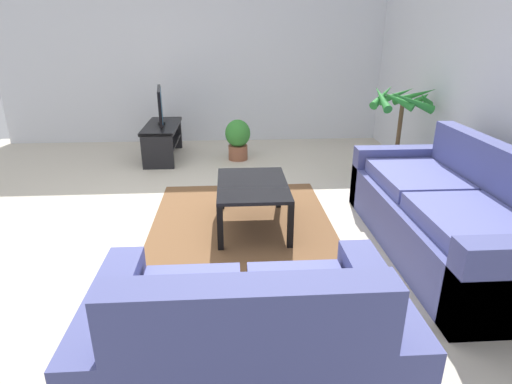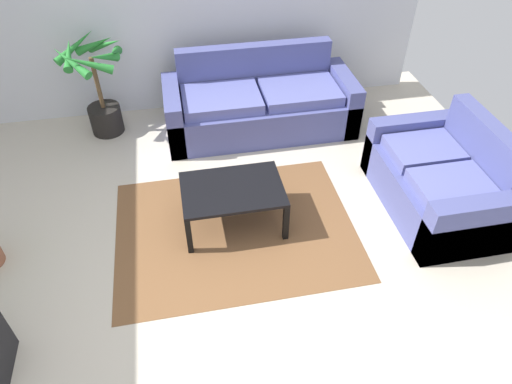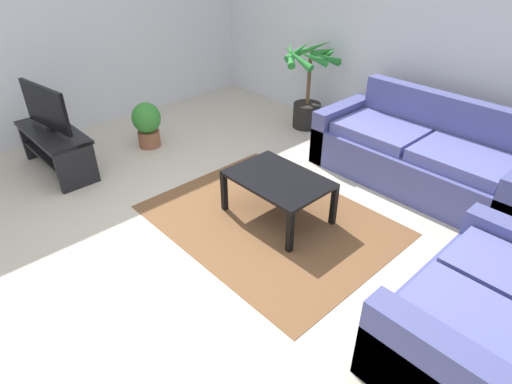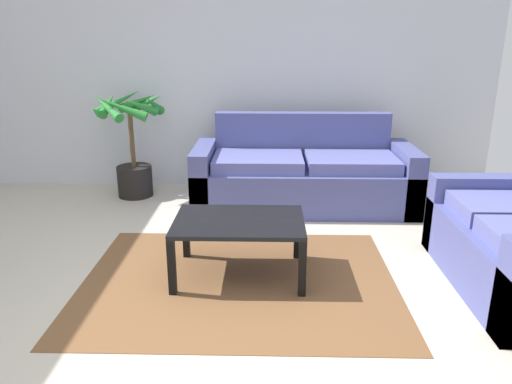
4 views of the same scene
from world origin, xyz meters
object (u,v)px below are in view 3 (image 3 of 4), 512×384
couch_main (419,157)px  couch_loveseat (490,321)px  tv_stand (56,144)px  potted_palm (309,88)px  tv (46,107)px  coffee_table (278,183)px  potted_plant_small (147,123)px

couch_main → couch_loveseat: (1.41, -1.69, -0.01)m
tv_stand → potted_palm: size_ratio=0.97×
potted_palm → tv: bearing=-110.2°
tv_stand → coffee_table: size_ratio=1.20×
couch_main → couch_loveseat: same height
couch_main → coffee_table: (-0.56, -1.55, 0.07)m
tv → potted_plant_small: size_ratio=1.45×
tv_stand → potted_plant_small: potted_plant_small is taller
tv_stand → potted_plant_small: 1.07m
potted_plant_small → potted_palm: bearing=63.7°
couch_loveseat → tv: (-4.29, -1.00, 0.45)m
couch_loveseat → tv: tv is taller
couch_loveseat → potted_palm: potted_palm is taller
potted_plant_small → couch_main: bearing=30.9°
couch_main → coffee_table: size_ratio=2.39×
potted_plant_small → tv_stand: bearing=-98.1°
potted_plant_small → couch_loveseat: bearing=-0.8°
couch_loveseat → tv: bearing=-166.9°
couch_main → tv_stand: couch_main is taller
coffee_table → tv_stand: bearing=-153.8°
couch_loveseat → tv_stand: 4.41m
coffee_table → tv: bearing=-153.9°
tv_stand → potted_plant_small: bearing=81.9°
potted_palm → potted_plant_small: bearing=-116.3°
tv → potted_plant_small: bearing=81.9°
couch_loveseat → potted_palm: size_ratio=1.28×
couch_loveseat → coffee_table: size_ratio=1.58×
couch_loveseat → tv_stand: (-4.29, -1.01, 0.02)m
tv_stand → coffee_table: tv_stand is taller
tv → potted_plant_small: tv is taller
potted_palm → potted_plant_small: 2.14m
tv_stand → potted_plant_small: (0.15, 1.06, -0.00)m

